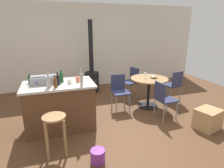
{
  "coord_description": "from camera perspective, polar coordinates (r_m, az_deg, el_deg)",
  "views": [
    {
      "loc": [
        -1.22,
        -3.32,
        1.96
      ],
      "look_at": [
        0.03,
        0.46,
        0.76
      ],
      "focal_mm": 30.18,
      "sensor_mm": 36.0,
      "label": 1
    }
  ],
  "objects": [
    {
      "name": "ground_plane",
      "position": [
        4.04,
        1.71,
        -12.2
      ],
      "size": [
        8.8,
        8.8,
        0.0
      ],
      "primitive_type": "plane",
      "color": "brown"
    },
    {
      "name": "cup_1",
      "position": [
        3.68,
        -12.67,
        0.75
      ],
      "size": [
        0.12,
        0.08,
        0.09
      ],
      "color": "white",
      "rests_on": "kitchen_island"
    },
    {
      "name": "bottle_5",
      "position": [
        3.94,
        -23.65,
        1.24
      ],
      "size": [
        0.06,
        0.06,
        0.19
      ],
      "color": "#194C23",
      "rests_on": "kitchen_island"
    },
    {
      "name": "cup_2",
      "position": [
        3.97,
        -15.25,
        1.91
      ],
      "size": [
        0.12,
        0.09,
        0.11
      ],
      "color": "#DB6651",
      "rests_on": "kitchen_island"
    },
    {
      "name": "folding_chair_near",
      "position": [
        4.57,
        2.31,
        -1.71
      ],
      "size": [
        0.4,
        0.4,
        0.86
      ],
      "color": "navy",
      "rests_on": "ground_plane"
    },
    {
      "name": "folding_chair_far",
      "position": [
        4.23,
        15.41,
        -4.03
      ],
      "size": [
        0.42,
        0.42,
        0.85
      ],
      "color": "navy",
      "rests_on": "ground_plane"
    },
    {
      "name": "wood_stove",
      "position": [
        5.9,
        -6.15,
        2.55
      ],
      "size": [
        0.44,
        0.45,
        2.18
      ],
      "color": "black",
      "rests_on": "ground_plane"
    },
    {
      "name": "cup_0",
      "position": [
        3.75,
        -10.35,
        1.39
      ],
      "size": [
        0.11,
        0.08,
        0.11
      ],
      "color": "#DB6651",
      "rests_on": "kitchen_island"
    },
    {
      "name": "bottle_4",
      "position": [
        3.48,
        -16.81,
        0.33
      ],
      "size": [
        0.06,
        0.06,
        0.23
      ],
      "color": "#603314",
      "rests_on": "kitchen_island"
    },
    {
      "name": "wooden_stool",
      "position": [
        3.12,
        -16.94,
        -12.04
      ],
      "size": [
        0.36,
        0.36,
        0.66
      ],
      "color": "#A37A4C",
      "rests_on": "ground_plane"
    },
    {
      "name": "plastic_bucket",
      "position": [
        3.04,
        -4.32,
        -20.94
      ],
      "size": [
        0.22,
        0.22,
        0.21
      ],
      "primitive_type": "cylinder",
      "color": "purple",
      "rests_on": "ground_plane"
    },
    {
      "name": "wine_glass",
      "position": [
        4.74,
        10.07,
        3.1
      ],
      "size": [
        0.07,
        0.07,
        0.14
      ],
      "color": "silver",
      "rests_on": "dining_table"
    },
    {
      "name": "bottle_1",
      "position": [
        3.47,
        -9.24,
        1.37
      ],
      "size": [
        0.06,
        0.06,
        0.32
      ],
      "color": "#B7B2AD",
      "rests_on": "kitchen_island"
    },
    {
      "name": "back_wall",
      "position": [
        6.44,
        -7.38,
        11.25
      ],
      "size": [
        8.0,
        0.1,
        2.7
      ],
      "primitive_type": "cube",
      "color": "silver",
      "rests_on": "ground_plane"
    },
    {
      "name": "serving_bowl",
      "position": [
        4.77,
        12.5,
        2.17
      ],
      "size": [
        0.18,
        0.18,
        0.07
      ],
      "primitive_type": "ellipsoid",
      "color": "tan",
      "rests_on": "dining_table"
    },
    {
      "name": "kitchen_island",
      "position": [
        3.9,
        -15.42,
        -6.35
      ],
      "size": [
        1.34,
        0.82,
        0.93
      ],
      "color": "brown",
      "rests_on": "ground_plane"
    },
    {
      "name": "bottle_3",
      "position": [
        3.8,
        -15.1,
        1.94
      ],
      "size": [
        0.08,
        0.08,
        0.25
      ],
      "color": "#194C23",
      "rests_on": "kitchen_island"
    },
    {
      "name": "bottle_0",
      "position": [
        3.63,
        -16.07,
        1.15
      ],
      "size": [
        0.06,
        0.06,
        0.24
      ],
      "color": "black",
      "rests_on": "kitchen_island"
    },
    {
      "name": "cardboard_box",
      "position": [
        4.28,
        26.99,
        -9.4
      ],
      "size": [
        0.56,
        0.51,
        0.41
      ],
      "primitive_type": "cube",
      "rotation": [
        0.0,
        0.0,
        0.29
      ],
      "color": "tan",
      "rests_on": "ground_plane"
    },
    {
      "name": "bottle_2",
      "position": [
        3.51,
        -18.66,
        0.64
      ],
      "size": [
        0.08,
        0.08,
        0.29
      ],
      "color": "#B7B2AD",
      "rests_on": "kitchen_island"
    },
    {
      "name": "folding_chair_right",
      "position": [
        5.37,
        5.83,
        1.14
      ],
      "size": [
        0.5,
        0.5,
        0.87
      ],
      "color": "navy",
      "rests_on": "ground_plane"
    },
    {
      "name": "toolbox",
      "position": [
        3.79,
        -20.0,
        1.16
      ],
      "size": [
        0.47,
        0.25,
        0.17
      ],
      "color": "gray",
      "rests_on": "kitchen_island"
    },
    {
      "name": "dining_table",
      "position": [
        4.8,
        11.1,
        -0.32
      ],
      "size": [
        0.93,
        0.93,
        0.75
      ],
      "color": "black",
      "rests_on": "ground_plane"
    },
    {
      "name": "folding_chair_left",
      "position": [
        5.28,
        18.14,
        0.04
      ],
      "size": [
        0.46,
        0.46,
        0.86
      ],
      "color": "navy",
      "rests_on": "ground_plane"
    }
  ]
}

